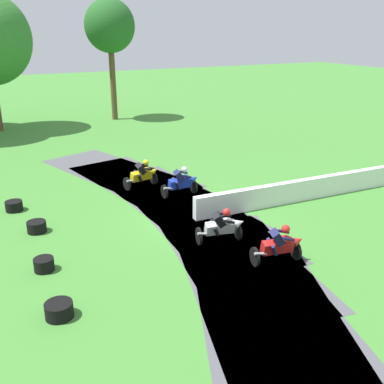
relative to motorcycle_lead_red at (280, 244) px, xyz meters
The scene contains 12 objects.
ground_plane 4.21m from the motorcycle_lead_red, 98.43° to the left, with size 120.00×120.00×0.00m, color #428433.
track_asphalt 4.35m from the motorcycle_lead_red, 105.80° to the left, with size 7.08×23.61×0.01m.
safety_barrier 6.46m from the motorcycle_lead_red, 37.08° to the left, with size 0.30×11.94×0.90m, color white.
motorcycle_lead_red is the anchor object (origin of this frame).
motorcycle_chase_white 2.18m from the motorcycle_lead_red, 113.25° to the left, with size 1.70×1.06×1.42m.
motorcycle_trailing_blue 6.66m from the motorcycle_lead_red, 91.01° to the left, with size 1.68×0.77×1.43m.
motorcycle_fourth_yellow 8.53m from the motorcycle_lead_red, 98.03° to the left, with size 1.70×1.00×1.43m.
tire_stack_near 6.63m from the motorcycle_lead_red, behind, with size 0.71×0.71×0.40m.
tire_stack_mid_a 7.14m from the motorcycle_lead_red, 156.54° to the left, with size 0.60×0.60×0.40m.
tire_stack_mid_b 8.52m from the motorcycle_lead_red, 137.66° to the left, with size 0.67×0.67×0.40m.
tire_stack_far 10.63m from the motorcycle_lead_red, 129.60° to the left, with size 0.67×0.67×0.40m.
tree_far_left 25.37m from the motorcycle_lead_red, 83.88° to the left, with size 3.70×3.70×8.89m.
Camera 1 is at (-7.35, -13.84, 6.88)m, focal length 42.03 mm.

